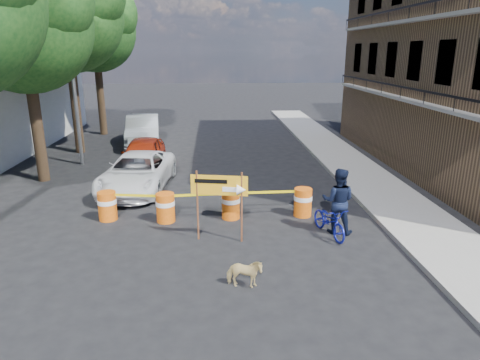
{
  "coord_description": "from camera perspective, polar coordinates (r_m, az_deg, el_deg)",
  "views": [
    {
      "loc": [
        0.09,
        -10.02,
        5.05
      ],
      "look_at": [
        0.85,
        2.28,
        1.3
      ],
      "focal_mm": 32.0,
      "sensor_mm": 36.0,
      "label": 1
    }
  ],
  "objects": [
    {
      "name": "streetlamp",
      "position": [
        20.44,
        -21.35,
        13.92
      ],
      "size": [
        1.25,
        0.18,
        8.0
      ],
      "color": "gray",
      "rests_on": "ground"
    },
    {
      "name": "pedestrian",
      "position": [
        12.44,
        12.94,
        -2.74
      ],
      "size": [
        1.12,
        0.99,
        1.91
      ],
      "primitive_type": "imported",
      "rotation": [
        0.0,
        0.0,
        2.8
      ],
      "color": "black",
      "rests_on": "ground"
    },
    {
      "name": "dog",
      "position": [
        9.62,
        0.59,
        -12.36
      ],
      "size": [
        0.87,
        0.51,
        0.69
      ],
      "primitive_type": "imported",
      "rotation": [
        0.0,
        0.0,
        1.39
      ],
      "color": "#E0C780",
      "rests_on": "ground"
    },
    {
      "name": "sedan_red",
      "position": [
        19.11,
        -12.79,
        3.36
      ],
      "size": [
        1.7,
        4.15,
        1.41
      ],
      "primitive_type": "imported",
      "rotation": [
        0.0,
        0.0,
        -0.01
      ],
      "color": "maroon",
      "rests_on": "ground"
    },
    {
      "name": "bicycle",
      "position": [
        12.22,
        11.94,
        -3.62
      ],
      "size": [
        0.79,
        1.0,
        1.67
      ],
      "primitive_type": "imported",
      "rotation": [
        0.0,
        0.0,
        0.26
      ],
      "color": "#141BA3",
      "rests_on": "ground"
    },
    {
      "name": "ground",
      "position": [
        11.22,
        -3.68,
        -9.86
      ],
      "size": [
        120.0,
        120.0,
        0.0
      ],
      "primitive_type": "plane",
      "color": "black",
      "rests_on": "ground"
    },
    {
      "name": "barrel_far_left",
      "position": [
        13.81,
        -17.28,
        -3.23
      ],
      "size": [
        0.58,
        0.58,
        0.9
      ],
      "color": "#C8550B",
      "rests_on": "ground"
    },
    {
      "name": "tree_far",
      "position": [
        27.89,
        -18.72,
        18.48
      ],
      "size": [
        5.04,
        4.8,
        8.84
      ],
      "color": "#332316",
      "rests_on": "ground"
    },
    {
      "name": "barrel_far_right",
      "position": [
        13.64,
        8.38,
        -2.87
      ],
      "size": [
        0.58,
        0.58,
        0.9
      ],
      "color": "#C8550B",
      "rests_on": "ground"
    },
    {
      "name": "barrel_mid_left",
      "position": [
        13.24,
        -9.91,
        -3.56
      ],
      "size": [
        0.58,
        0.58,
        0.9
      ],
      "color": "#C8550B",
      "rests_on": "ground"
    },
    {
      "name": "sedan_silver",
      "position": [
        24.4,
        -12.81,
        6.5
      ],
      "size": [
        2.31,
        5.11,
        1.63
      ],
      "primitive_type": "imported",
      "rotation": [
        0.0,
        0.0,
        0.12
      ],
      "color": "silver",
      "rests_on": "ground"
    },
    {
      "name": "barrel_mid_right",
      "position": [
        13.3,
        -1.24,
        -3.2
      ],
      "size": [
        0.58,
        0.58,
        0.9
      ],
      "color": "#C8550B",
      "rests_on": "ground"
    },
    {
      "name": "suv_white",
      "position": [
        16.46,
        -13.53,
        1.01
      ],
      "size": [
        2.63,
        4.99,
        1.34
      ],
      "primitive_type": "imported",
      "rotation": [
        0.0,
        0.0,
        -0.09
      ],
      "color": "white",
      "rests_on": "ground"
    },
    {
      "name": "sidewalk_east",
      "position": [
        17.85,
        16.62,
        0.02
      ],
      "size": [
        2.4,
        40.0,
        0.15
      ],
      "primitive_type": "cube",
      "color": "gray",
      "rests_on": "ground"
    },
    {
      "name": "tree_mid_b",
      "position": [
        23.11,
        -22.09,
        19.9
      ],
      "size": [
        5.67,
        5.4,
        9.62
      ],
      "color": "#332316",
      "rests_on": "ground"
    },
    {
      "name": "tree_mid_a",
      "position": [
        18.36,
        -26.81,
        18.21
      ],
      "size": [
        5.25,
        5.0,
        8.68
      ],
      "color": "#332316",
      "rests_on": "ground"
    },
    {
      "name": "detour_sign",
      "position": [
        11.4,
        -1.75,
        -1.43
      ],
      "size": [
        1.52,
        0.45,
        1.98
      ],
      "rotation": [
        0.0,
        0.0,
        -0.18
      ],
      "color": "#592D19",
      "rests_on": "ground"
    }
  ]
}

